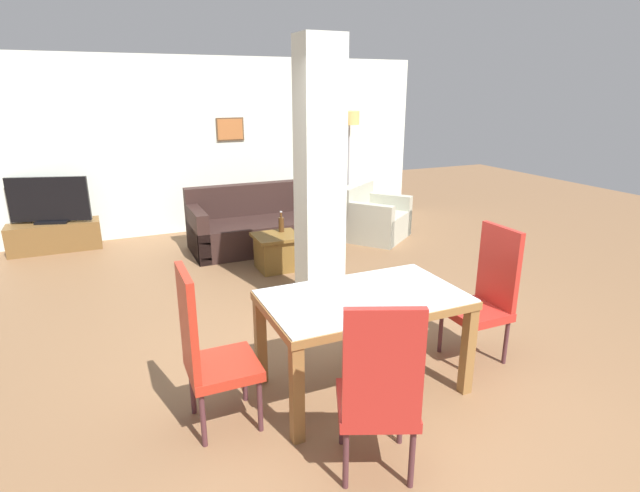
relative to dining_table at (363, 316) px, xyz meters
name	(u,v)px	position (x,y,z in m)	size (l,w,h in m)	color
ground_plane	(361,386)	(0.00, 0.00, -0.60)	(18.00, 18.00, 0.00)	brown
back_wall	(211,146)	(0.00, 5.07, 0.75)	(7.20, 0.09, 2.70)	silver
divider_pillar	(320,182)	(0.28, 1.44, 0.75)	(0.41, 0.36, 2.70)	silver
dining_table	(363,316)	(0.00, 0.00, 0.00)	(1.47, 0.87, 0.77)	olive
dining_chair_head_right	(486,292)	(1.17, 0.00, -0.01)	(0.46, 0.46, 1.15)	#B32820
dining_chair_head_left	(207,349)	(-1.16, 0.00, -0.01)	(0.46, 0.46, 1.15)	#AE2A1B
dining_chair_near_left	(379,390)	(-0.37, -0.87, -0.01)	(0.60, 0.60, 1.15)	#AE2620
sofa	(260,227)	(0.37, 3.78, -0.31)	(1.99, 0.95, 0.88)	#301E1B
armchair	(373,220)	(2.10, 3.51, -0.32)	(1.25, 1.24, 0.81)	#B3B39F
coffee_table	(277,252)	(0.28, 2.78, -0.37)	(0.57, 0.53, 0.45)	brown
bottle	(281,224)	(0.39, 2.90, -0.04)	(0.07, 0.07, 0.27)	#4C2D14
tv_stand	(55,237)	(-2.36, 4.79, -0.40)	(1.21, 0.40, 0.41)	brown
tv_screen	(49,201)	(-2.36, 4.79, 0.13)	(1.04, 0.35, 0.65)	black
floor_lamp	(349,129)	(2.25, 4.65, 0.97)	(0.33, 0.33, 1.86)	#B7B7BC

